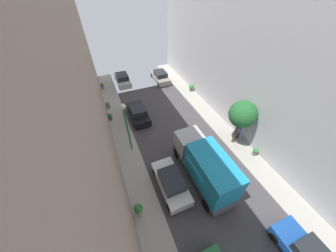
% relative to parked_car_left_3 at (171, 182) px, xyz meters
% --- Properties ---
extents(ground, '(32.00, 32.00, 0.00)m').
position_rel_parked_car_left_3_xyz_m(ground, '(2.70, -0.51, -0.72)').
color(ground, '#423F42').
extents(sidewalk_left, '(2.00, 44.00, 0.15)m').
position_rel_parked_car_left_3_xyz_m(sidewalk_left, '(-2.30, -0.51, -0.64)').
color(sidewalk_left, '#A8A399').
rests_on(sidewalk_left, ground).
extents(sidewalk_right, '(2.00, 44.00, 0.15)m').
position_rel_parked_car_left_3_xyz_m(sidewalk_right, '(7.70, -0.51, -0.64)').
color(sidewalk_right, '#A8A399').
rests_on(sidewalk_right, ground).
extents(building_right, '(6.00, 44.00, 15.18)m').
position_rel_parked_car_left_3_xyz_m(building_right, '(11.70, -0.51, 6.87)').
color(building_right, '#B2B2B7').
rests_on(building_right, ground).
extents(parked_car_left_3, '(1.78, 4.20, 1.57)m').
position_rel_parked_car_left_3_xyz_m(parked_car_left_3, '(0.00, 0.00, 0.00)').
color(parked_car_left_3, white).
rests_on(parked_car_left_3, ground).
extents(parked_car_left_4, '(1.78, 4.20, 1.57)m').
position_rel_parked_car_left_3_xyz_m(parked_car_left_4, '(0.00, 9.27, 0.00)').
color(parked_car_left_4, black).
rests_on(parked_car_left_4, ground).
extents(parked_car_left_5, '(1.78, 4.20, 1.57)m').
position_rel_parked_car_left_3_xyz_m(parked_car_left_5, '(0.00, 17.78, 0.00)').
color(parked_car_left_5, silver).
rests_on(parked_car_left_5, ground).
extents(parked_car_right_3, '(1.78, 4.20, 1.57)m').
position_rel_parked_car_left_3_xyz_m(parked_car_right_3, '(5.40, 16.48, 0.00)').
color(parked_car_right_3, gray).
rests_on(parked_car_right_3, ground).
extents(delivery_truck, '(2.26, 6.60, 3.38)m').
position_rel_parked_car_left_3_xyz_m(delivery_truck, '(2.70, -0.26, 1.07)').
color(delivery_truck, '#4C4C51').
rests_on(delivery_truck, ground).
extents(pedestrian, '(0.40, 0.36, 1.72)m').
position_rel_parked_car_left_3_xyz_m(pedestrian, '(8.18, 2.21, 0.35)').
color(pedestrian, '#2D334C').
rests_on(pedestrian, sidewalk_right).
extents(street_tree_1, '(2.39, 2.39, 4.66)m').
position_rel_parked_car_left_3_xyz_m(street_tree_1, '(7.51, 1.97, 2.87)').
color(street_tree_1, brown).
rests_on(street_tree_1, sidewalk_right).
extents(potted_plant_0, '(0.43, 0.43, 0.78)m').
position_rel_parked_car_left_3_xyz_m(potted_plant_0, '(-2.96, 17.47, -0.15)').
color(potted_plant_0, slate).
rests_on(potted_plant_0, sidewalk_left).
extents(potted_plant_1, '(0.48, 0.48, 0.80)m').
position_rel_parked_car_left_3_xyz_m(potted_plant_1, '(-2.94, 12.43, -0.15)').
color(potted_plant_1, slate).
rests_on(potted_plant_1, sidewalk_left).
extents(potted_plant_2, '(0.61, 0.61, 0.94)m').
position_rel_parked_car_left_3_xyz_m(potted_plant_2, '(-2.84, -0.94, -0.07)').
color(potted_plant_2, '#B2A899').
rests_on(potted_plant_2, sidewalk_left).
extents(potted_plant_3, '(0.63, 0.63, 0.98)m').
position_rel_parked_car_left_3_xyz_m(potted_plant_3, '(8.23, 12.00, -0.00)').
color(potted_plant_3, slate).
rests_on(potted_plant_3, sidewalk_right).
extents(potted_plant_4, '(0.48, 0.48, 0.82)m').
position_rel_parked_car_left_3_xyz_m(potted_plant_4, '(8.27, -0.09, -0.10)').
color(potted_plant_4, slate).
rests_on(potted_plant_4, sidewalk_right).
extents(potted_plant_5, '(0.52, 0.52, 0.79)m').
position_rel_parked_car_left_3_xyz_m(potted_plant_5, '(-3.07, 10.09, -0.16)').
color(potted_plant_5, brown).
rests_on(potted_plant_5, sidewalk_left).
extents(lamp_post, '(0.44, 0.44, 5.15)m').
position_rel_parked_car_left_3_xyz_m(lamp_post, '(-1.90, 4.96, 2.85)').
color(lamp_post, '#26723F').
rests_on(lamp_post, sidewalk_left).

